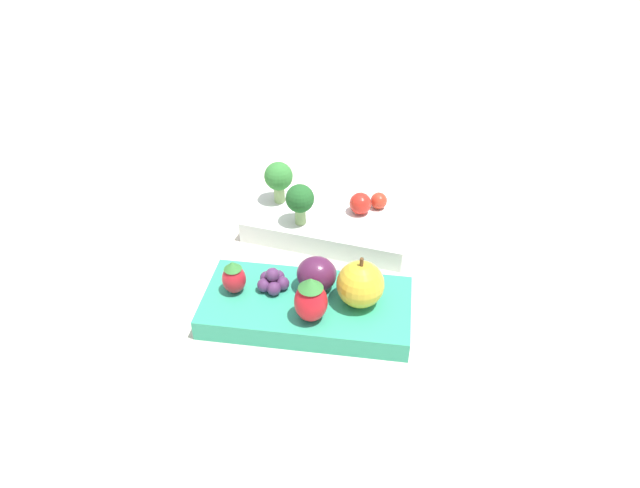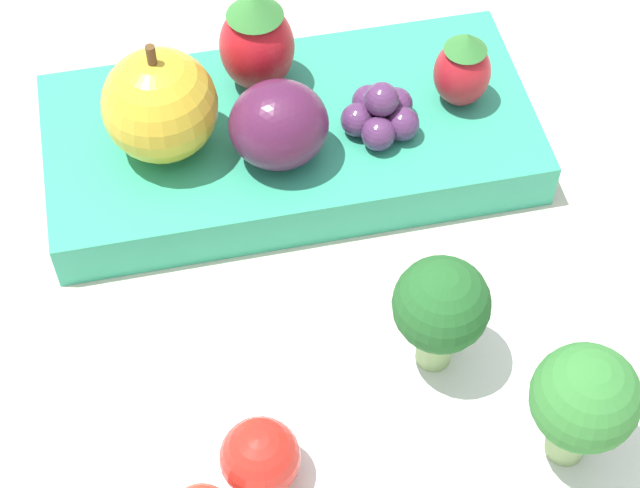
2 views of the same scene
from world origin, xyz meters
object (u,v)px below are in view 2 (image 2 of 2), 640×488
strawberry_0 (257,41)px  strawberry_1 (463,69)px  broccoli_floret_1 (584,401)px  grape_cluster (381,114)px  broccoli_floret_0 (441,308)px  bento_box_fruit (290,139)px  apple (160,106)px  plum (279,125)px  cherry_tomato_0 (260,457)px  bento_box_savoury (357,455)px

strawberry_0 → strawberry_1: strawberry_0 is taller
broccoli_floret_1 → strawberry_1: (-0.01, -0.18, -0.02)m
grape_cluster → strawberry_1: bearing=-164.1°
strawberry_0 → broccoli_floret_0: bearing=104.5°
broccoli_floret_1 → strawberry_1: broccoli_floret_1 is taller
bento_box_fruit → apple: bearing=4.1°
broccoli_floret_0 → plum: bearing=-70.9°
broccoli_floret_1 → cherry_tomato_0: bearing=-5.6°
broccoli_floret_0 → cherry_tomato_0: (0.07, 0.03, -0.02)m
bento_box_savoury → strawberry_0: 0.19m
strawberry_1 → grape_cluster: strawberry_1 is taller
bento_box_fruit → broccoli_floret_1: (-0.07, 0.18, 0.05)m
bento_box_fruit → grape_cluster: (-0.04, 0.01, 0.02)m
broccoli_floret_0 → strawberry_0: bearing=-75.5°
broccoli_floret_0 → strawberry_0: broccoli_floret_0 is taller
bento_box_savoury → broccoli_floret_0: 0.07m
strawberry_0 → grape_cluster: (-0.05, 0.04, -0.02)m
bento_box_savoury → bento_box_fruit: bearing=-91.0°
strawberry_0 → apple: bearing=34.0°
bento_box_savoury → bento_box_fruit: bento_box_savoury is taller
cherry_tomato_0 → strawberry_1: bearing=-125.0°
broccoli_floret_0 → plum: broccoli_floret_0 is taller
bento_box_fruit → broccoli_floret_1: bearing=110.9°
bento_box_savoury → bento_box_fruit: (-0.00, -0.16, -0.00)m
bento_box_savoury → cherry_tomato_0: size_ratio=7.92×
bento_box_savoury → broccoli_floret_1: (-0.07, 0.02, 0.05)m
bento_box_savoury → broccoli_floret_1: bearing=165.8°
grape_cluster → broccoli_floret_1: bearing=100.0°
broccoli_floret_0 → apple: apple is taller
cherry_tomato_0 → grape_cluster: 0.17m
broccoli_floret_0 → apple: size_ratio=0.92×
broccoli_floret_1 → plum: 0.18m
apple → strawberry_0: size_ratio=1.12×
broccoli_floret_1 → grape_cluster: 0.17m
bento_box_savoury → apple: bearing=-71.3°
bento_box_savoury → strawberry_1: size_ratio=5.64×
bento_box_fruit → broccoli_floret_0: bearing=103.4°
strawberry_1 → grape_cluster: bearing=15.9°
cherry_tomato_0 → plum: (-0.03, -0.15, 0.00)m
broccoli_floret_0 → bento_box_fruit: bearing=-76.6°
broccoli_floret_0 → plum: size_ratio=1.25×
apple → plum: (-0.05, 0.02, -0.01)m
broccoli_floret_0 → strawberry_1: size_ratio=1.36×
strawberry_1 → plum: bearing=12.2°
strawberry_0 → bento_box_savoury: bearing=92.0°
broccoli_floret_1 → strawberry_1: size_ratio=1.43×
broccoli_floret_0 → grape_cluster: broccoli_floret_0 is taller
strawberry_1 → broccoli_floret_1: bearing=86.8°
apple → grape_cluster: (-0.09, 0.01, -0.02)m
broccoli_floret_0 → plum: 0.12m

